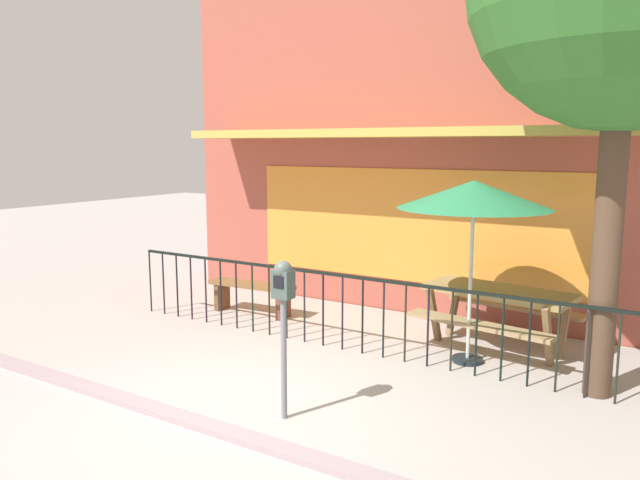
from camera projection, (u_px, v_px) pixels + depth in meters
name	position (u px, v px, depth m)	size (l,w,h in m)	color
ground	(232.00, 412.00, 5.90)	(40.00, 40.00, 0.00)	#ACA39D
pub_storefront	(417.00, 145.00, 9.19)	(8.12, 1.50, 5.14)	brown
patio_fence_front	(343.00, 298.00, 7.60)	(6.84, 0.04, 0.97)	black
picnic_table_left	(498.00, 302.00, 7.63)	(1.98, 1.60, 0.79)	#987E4A
patio_umbrella	(474.00, 196.00, 6.96)	(1.76, 1.76, 2.16)	black
patio_bench	(252.00, 291.00, 9.28)	(1.42, 0.42, 0.48)	brown
parking_meter_near	(283.00, 298.00, 5.58)	(0.18, 0.17, 1.51)	slate
curb_edge	(204.00, 428.00, 5.57)	(11.36, 0.20, 0.11)	gray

